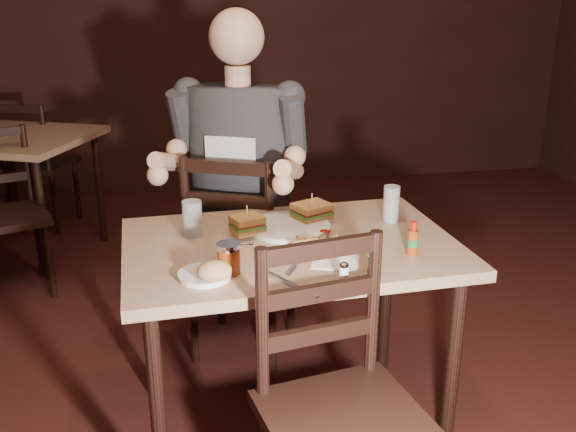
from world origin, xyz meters
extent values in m
plane|color=#331815|center=(0.00, 3.50, 1.40)|extent=(6.00, 0.00, 6.00)
cube|color=tan|center=(-0.05, 0.25, 0.75)|extent=(1.18, 0.81, 0.04)
cylinder|color=black|center=(-0.54, -0.07, 0.36)|extent=(0.05, 0.05, 0.73)
cylinder|color=black|center=(-0.56, 0.54, 0.36)|extent=(0.05, 0.05, 0.73)
cylinder|color=black|center=(0.46, -0.04, 0.36)|extent=(0.05, 0.05, 0.73)
cylinder|color=black|center=(0.43, 0.58, 0.36)|extent=(0.05, 0.05, 0.73)
cube|color=tan|center=(-1.32, 2.23, 0.75)|extent=(1.06, 1.06, 0.04)
cylinder|color=black|center=(-1.48, 2.66, 0.36)|extent=(0.04, 0.04, 0.73)
cylinder|color=black|center=(-1.16, 1.81, 0.36)|extent=(0.04, 0.04, 0.73)
cylinder|color=black|center=(-0.90, 2.40, 0.36)|extent=(0.04, 0.04, 0.73)
cylinder|color=white|center=(-0.03, 0.37, 0.78)|extent=(0.30, 0.30, 0.02)
ellipsoid|color=maroon|center=(0.08, 0.28, 0.79)|extent=(0.04, 0.04, 0.01)
cylinder|color=silver|center=(-0.38, 0.38, 0.83)|extent=(0.07, 0.07, 0.13)
cylinder|color=silver|center=(0.36, 0.39, 0.84)|extent=(0.06, 0.06, 0.14)
cube|color=white|center=(0.06, 0.06, 0.77)|extent=(0.19, 0.18, 0.00)
cube|color=silver|center=(-0.12, -0.09, 0.78)|extent=(0.12, 0.20, 0.01)
cube|color=silver|center=(-0.08, 0.04, 0.78)|extent=(0.08, 0.13, 0.00)
cylinder|color=white|center=(-0.37, 0.02, 0.78)|extent=(0.17, 0.17, 0.01)
ellipsoid|color=tan|center=(-0.34, -0.03, 0.81)|extent=(0.11, 0.09, 0.06)
camera|label=1|loc=(-0.46, -1.78, 1.61)|focal=40.00mm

